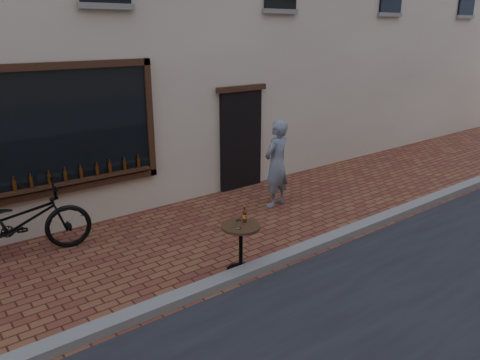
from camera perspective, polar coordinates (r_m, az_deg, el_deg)
ground at (r=7.26m, az=5.18°, el=-10.80°), size 90.00×90.00×0.00m
kerb at (r=7.36m, az=4.12°, el=-9.81°), size 90.00×0.25×0.12m
cargo_bicycle at (r=8.17m, az=-25.69°, el=-4.68°), size 2.66×1.13×1.23m
bistro_table at (r=6.95m, az=0.11°, el=-7.15°), size 0.58×0.58×1.00m
pedestrian at (r=9.46m, az=4.47°, el=1.98°), size 0.73×0.57×1.78m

